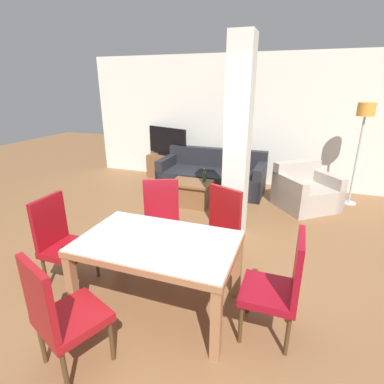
# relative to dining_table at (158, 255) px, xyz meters

# --- Properties ---
(ground_plane) EXTENTS (18.00, 18.00, 0.00)m
(ground_plane) POSITION_rel_dining_table_xyz_m (0.00, 0.00, -0.58)
(ground_plane) COLOR brown
(back_wall) EXTENTS (7.20, 0.09, 2.70)m
(back_wall) POSITION_rel_dining_table_xyz_m (-0.00, 4.32, 0.77)
(back_wall) COLOR white
(back_wall) RESTS_ON ground_plane
(divider_pillar) EXTENTS (0.31, 0.38, 2.70)m
(divider_pillar) POSITION_rel_dining_table_xyz_m (0.37, 1.73, 0.77)
(divider_pillar) COLOR white
(divider_pillar) RESTS_ON ground_plane
(dining_table) EXTENTS (1.48, 0.92, 0.74)m
(dining_table) POSITION_rel_dining_table_xyz_m (0.00, 0.00, 0.00)
(dining_table) COLOR #A16B45
(dining_table) RESTS_ON ground_plane
(dining_chair_far_right) EXTENTS (0.61, 0.61, 1.00)m
(dining_chair_far_right) POSITION_rel_dining_table_xyz_m (0.37, 0.82, -0.05)
(dining_chair_far_right) COLOR maroon
(dining_chair_far_right) RESTS_ON ground_plane
(dining_chair_head_right) EXTENTS (0.46, 0.46, 1.00)m
(dining_chair_head_right) POSITION_rel_dining_table_xyz_m (1.12, 0.00, -0.05)
(dining_chair_head_right) COLOR maroon
(dining_chair_head_right) RESTS_ON ground_plane
(dining_chair_head_left) EXTENTS (0.46, 0.46, 1.00)m
(dining_chair_head_left) POSITION_rel_dining_table_xyz_m (-1.15, 0.00, -0.05)
(dining_chair_head_left) COLOR maroon
(dining_chair_head_left) RESTS_ON ground_plane
(dining_chair_near_left) EXTENTS (0.60, 0.60, 1.00)m
(dining_chair_near_left) POSITION_rel_dining_table_xyz_m (-0.36, -0.88, -0.05)
(dining_chair_near_left) COLOR maroon
(dining_chair_near_left) RESTS_ON ground_plane
(dining_chair_far_left) EXTENTS (0.60, 0.60, 1.00)m
(dining_chair_far_left) POSITION_rel_dining_table_xyz_m (-0.37, 0.85, -0.05)
(dining_chair_far_left) COLOR maroon
(dining_chair_far_left) RESTS_ON ground_plane
(sofa) EXTENTS (2.12, 0.95, 0.81)m
(sofa) POSITION_rel_dining_table_xyz_m (-0.49, 3.55, -0.30)
(sofa) COLOR #232429
(sofa) RESTS_ON ground_plane
(armchair) EXTENTS (1.24, 1.23, 0.78)m
(armchair) POSITION_rel_dining_table_xyz_m (1.34, 3.20, -0.31)
(armchair) COLOR #B7AA9F
(armchair) RESTS_ON ground_plane
(coffee_table) EXTENTS (0.72, 0.53, 0.44)m
(coffee_table) POSITION_rel_dining_table_xyz_m (-0.61, 2.60, -0.35)
(coffee_table) COLOR brown
(coffee_table) RESTS_ON ground_plane
(bottle) EXTENTS (0.06, 0.06, 0.24)m
(bottle) POSITION_rel_dining_table_xyz_m (-0.40, 2.71, -0.05)
(bottle) COLOR #194C23
(bottle) RESTS_ON coffee_table
(tv_stand) EXTENTS (0.93, 0.40, 0.54)m
(tv_stand) POSITION_rel_dining_table_xyz_m (-1.71, 4.04, -0.31)
(tv_stand) COLOR brown
(tv_stand) RESTS_ON ground_plane
(tv_screen) EXTENTS (1.06, 0.44, 0.64)m
(tv_screen) POSITION_rel_dining_table_xyz_m (-1.71, 4.04, 0.27)
(tv_screen) COLOR black
(tv_screen) RESTS_ON tv_stand
(floor_lamp) EXTENTS (0.28, 0.28, 1.81)m
(floor_lamp) POSITION_rel_dining_table_xyz_m (2.13, 3.66, 0.93)
(floor_lamp) COLOR #B7B7BC
(floor_lamp) RESTS_ON ground_plane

